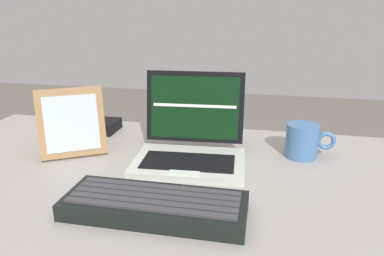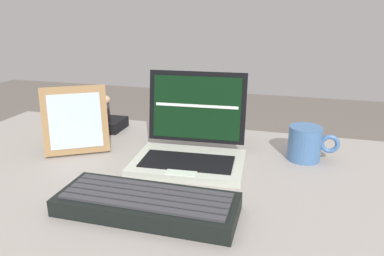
# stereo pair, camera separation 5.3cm
# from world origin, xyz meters

# --- Properties ---
(desk) EXTENTS (1.41, 0.72, 0.74)m
(desk) POSITION_xyz_m (0.00, 0.00, 0.65)
(desk) COLOR gray
(desk) RESTS_ON ground
(laptop_front) EXTENTS (0.27, 0.23, 0.21)m
(laptop_front) POSITION_xyz_m (-0.01, 0.09, 0.78)
(laptop_front) COLOR beige
(laptop_front) RESTS_ON desk
(external_keyboard) EXTENTS (0.33, 0.13, 0.04)m
(external_keyboard) POSITION_xyz_m (-0.03, -0.16, 0.76)
(external_keyboard) COLOR black
(external_keyboard) RESTS_ON desk
(photo_frame) EXTENTS (0.16, 0.12, 0.17)m
(photo_frame) POSITION_xyz_m (-0.31, 0.06, 0.82)
(photo_frame) COLOR olive
(photo_frame) RESTS_ON desk
(figurine_stand) EXTENTS (0.09, 0.09, 0.03)m
(figurine_stand) POSITION_xyz_m (-0.32, 0.25, 0.75)
(figurine_stand) COLOR black
(figurine_stand) RESTS_ON desk
(figurine) EXTENTS (0.02, 0.02, 0.07)m
(figurine) POSITION_xyz_m (-0.32, 0.25, 0.81)
(figurine) COLOR #3A3335
(figurine) RESTS_ON figurine_stand
(coffee_mug) EXTENTS (0.12, 0.08, 0.08)m
(coffee_mug) POSITION_xyz_m (0.25, 0.17, 0.78)
(coffee_mug) COLOR #41699E
(coffee_mug) RESTS_ON desk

